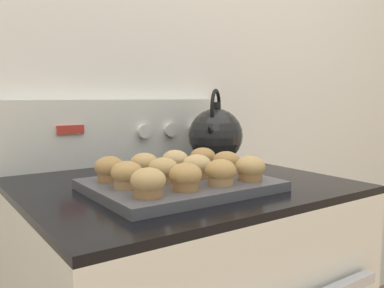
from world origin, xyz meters
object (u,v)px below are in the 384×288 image
at_px(muffin_r0_c1, 186,177).
at_px(muffin_r2_c1, 144,165).
at_px(muffin_r2_c0, 109,169).
at_px(muffin_r1_c2, 197,167).
at_px(muffin_pan, 180,185).
at_px(muffin_r0_c0, 148,182).
at_px(muffin_r0_c2, 219,173).
at_px(tea_kettle, 215,135).
at_px(muffin_r2_c2, 174,161).
at_px(muffin_r0_c3, 250,168).
at_px(muffin_r1_c0, 127,175).
at_px(muffin_r2_c3, 203,158).
at_px(muffin_r1_c1, 163,170).
at_px(muffin_r1_c3, 226,163).

height_order(muffin_r0_c1, muffin_r2_c1, same).
bearing_deg(muffin_r2_c0, muffin_r1_c2, -26.38).
relative_size(muffin_pan, muffin_r0_c0, 5.87).
height_order(muffin_r0_c2, muffin_r2_c1, same).
relative_size(muffin_r0_c0, muffin_r0_c1, 1.00).
xyz_separation_m(muffin_r0_c1, muffin_r0_c2, (0.09, -0.00, 0.00)).
bearing_deg(tea_kettle, muffin_r0_c1, -135.30).
distance_m(muffin_r1_c2, muffin_r2_c2, 0.10).
bearing_deg(muffin_r2_c0, muffin_r0_c2, -45.24).
xyz_separation_m(muffin_r0_c0, muffin_r1_c2, (0.18, 0.09, 0.00)).
distance_m(muffin_r0_c3, muffin_r2_c0, 0.32).
distance_m(muffin_pan, muffin_r2_c2, 0.11).
height_order(muffin_r2_c1, tea_kettle, tea_kettle).
relative_size(muffin_r0_c1, muffin_r0_c3, 1.00).
xyz_separation_m(muffin_r2_c1, tea_kettle, (0.35, 0.17, 0.04)).
bearing_deg(muffin_r2_c2, muffin_r2_c0, -178.28).
xyz_separation_m(muffin_r0_c1, muffin_r2_c1, (0.00, 0.18, 0.00)).
bearing_deg(muffin_r1_c0, tea_kettle, 30.39).
height_order(muffin_r1_c2, muffin_r2_c2, same).
distance_m(muffin_r2_c2, muffin_r2_c3, 0.09).
relative_size(muffin_r0_c0, muffin_r0_c2, 1.00).
xyz_separation_m(muffin_r1_c0, muffin_r1_c1, (0.09, 0.00, 0.00)).
xyz_separation_m(muffin_r1_c2, muffin_r2_c1, (-0.09, 0.09, 0.00)).
height_order(muffin_pan, muffin_r1_c1, muffin_r1_c1).
bearing_deg(muffin_r2_c2, muffin_r2_c3, -0.20).
xyz_separation_m(muffin_r0_c0, muffin_r0_c2, (0.18, 0.00, 0.00)).
distance_m(muffin_r0_c2, muffin_r2_c1, 0.20).
xyz_separation_m(muffin_r0_c1, muffin_r2_c0, (-0.09, 0.17, 0.00)).
height_order(muffin_r1_c0, muffin_r2_c1, same).
xyz_separation_m(muffin_r0_c2, tea_kettle, (0.26, 0.35, 0.04)).
relative_size(muffin_r0_c0, muffin_r0_c3, 1.00).
distance_m(muffin_r0_c0, muffin_r2_c3, 0.32).
distance_m(muffin_pan, muffin_r0_c1, 0.10).
distance_m(muffin_r2_c0, tea_kettle, 0.47).
relative_size(muffin_r1_c0, muffin_r2_c0, 1.00).
xyz_separation_m(muffin_r0_c1, muffin_r0_c3, (0.18, -0.00, 0.00)).
distance_m(muffin_r0_c2, muffin_r2_c3, 0.20).
bearing_deg(muffin_r1_c2, muffin_r0_c3, -46.04).
relative_size(muffin_r2_c0, muffin_r2_c1, 1.00).
xyz_separation_m(muffin_r0_c3, muffin_r2_c0, (-0.27, 0.18, 0.00)).
xyz_separation_m(muffin_r1_c0, muffin_r1_c3, (0.27, 0.00, 0.00)).
bearing_deg(muffin_r0_c1, muffin_r2_c3, 45.55).
bearing_deg(muffin_r1_c3, muffin_pan, -179.52).
bearing_deg(muffin_r2_c0, muffin_r0_c0, -89.55).
height_order(muffin_r1_c1, muffin_r2_c0, same).
bearing_deg(muffin_r1_c3, muffin_r2_c1, 153.32).
relative_size(muffin_r0_c3, muffin_r1_c0, 1.00).
distance_m(muffin_r1_c1, muffin_r2_c0, 0.12).
bearing_deg(muffin_r1_c2, muffin_r0_c0, -153.56).
distance_m(muffin_r0_c0, muffin_r2_c0, 0.18).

